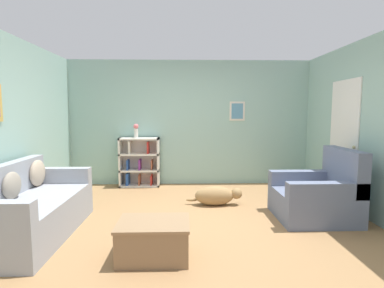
{
  "coord_description": "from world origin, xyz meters",
  "views": [
    {
      "loc": [
        -0.13,
        -4.1,
        1.53
      ],
      "look_at": [
        0.0,
        0.4,
        1.05
      ],
      "focal_mm": 28.0,
      "sensor_mm": 36.0,
      "label": 1
    }
  ],
  "objects_px": {
    "bookshelf": "(140,162)",
    "dog": "(216,196)",
    "vase": "(136,130)",
    "coffee_table": "(154,238)",
    "couch": "(29,210)",
    "recliner_chair": "(319,196)"
  },
  "relations": [
    {
      "from": "recliner_chair",
      "to": "dog",
      "type": "distance_m",
      "value": 1.56
    },
    {
      "from": "couch",
      "to": "vase",
      "type": "xyz_separation_m",
      "value": [
        0.94,
        2.5,
        0.84
      ]
    },
    {
      "from": "dog",
      "to": "vase",
      "type": "xyz_separation_m",
      "value": [
        -1.51,
        1.32,
        1.01
      ]
    },
    {
      "from": "bookshelf",
      "to": "dog",
      "type": "height_order",
      "value": "bookshelf"
    },
    {
      "from": "recliner_chair",
      "to": "dog",
      "type": "bearing_deg",
      "value": 154.94
    },
    {
      "from": "couch",
      "to": "dog",
      "type": "distance_m",
      "value": 2.72
    },
    {
      "from": "bookshelf",
      "to": "vase",
      "type": "xyz_separation_m",
      "value": [
        -0.05,
        -0.02,
        0.68
      ]
    },
    {
      "from": "coffee_table",
      "to": "dog",
      "type": "relative_size",
      "value": 0.81
    },
    {
      "from": "coffee_table",
      "to": "vase",
      "type": "height_order",
      "value": "vase"
    },
    {
      "from": "bookshelf",
      "to": "recliner_chair",
      "type": "xyz_separation_m",
      "value": [
        2.85,
        -2.0,
        -0.16
      ]
    },
    {
      "from": "couch",
      "to": "recliner_chair",
      "type": "distance_m",
      "value": 3.88
    },
    {
      "from": "vase",
      "to": "coffee_table",
      "type": "bearing_deg",
      "value": -78.11
    },
    {
      "from": "coffee_table",
      "to": "dog",
      "type": "xyz_separation_m",
      "value": [
        0.86,
        1.76,
        -0.05
      ]
    },
    {
      "from": "bookshelf",
      "to": "dog",
      "type": "xyz_separation_m",
      "value": [
        1.45,
        -1.34,
        -0.33
      ]
    },
    {
      "from": "bookshelf",
      "to": "vase",
      "type": "distance_m",
      "value": 0.68
    },
    {
      "from": "couch",
      "to": "recliner_chair",
      "type": "xyz_separation_m",
      "value": [
        3.85,
        0.52,
        0.0
      ]
    },
    {
      "from": "recliner_chair",
      "to": "vase",
      "type": "distance_m",
      "value": 3.61
    },
    {
      "from": "couch",
      "to": "bookshelf",
      "type": "height_order",
      "value": "bookshelf"
    },
    {
      "from": "couch",
      "to": "coffee_table",
      "type": "xyz_separation_m",
      "value": [
        1.59,
        -0.59,
        -0.12
      ]
    },
    {
      "from": "bookshelf",
      "to": "recliner_chair",
      "type": "bearing_deg",
      "value": -35.02
    },
    {
      "from": "recliner_chair",
      "to": "coffee_table",
      "type": "distance_m",
      "value": 2.52
    },
    {
      "from": "dog",
      "to": "vase",
      "type": "height_order",
      "value": "vase"
    }
  ]
}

